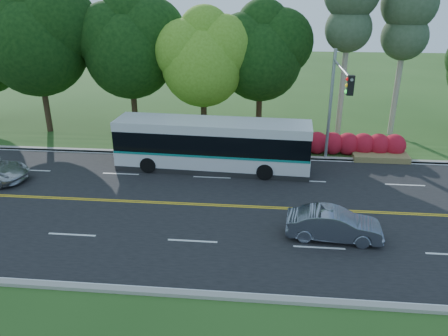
{
  "coord_description": "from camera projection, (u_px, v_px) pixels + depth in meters",
  "views": [
    {
      "loc": [
        2.48,
        -19.79,
        10.32
      ],
      "look_at": [
        0.36,
        2.0,
        1.27
      ],
      "focal_mm": 35.0,
      "sensor_mm": 36.0,
      "label": 1
    }
  ],
  "objects": [
    {
      "name": "transit_bus",
      "position": [
        212.0,
        146.0,
        26.27
      ],
      "size": [
        11.74,
        3.14,
        3.04
      ],
      "rotation": [
        0.0,
        0.0,
        -0.05
      ],
      "color": "silver",
      "rests_on": "road"
    },
    {
      "name": "sedan",
      "position": [
        334.0,
        225.0,
        19.15
      ],
      "size": [
        4.24,
        1.75,
        1.37
      ],
      "primitive_type": "imported",
      "rotation": [
        0.0,
        0.0,
        1.5
      ],
      "color": "slate",
      "rests_on": "road"
    },
    {
      "name": "curb_north",
      "position": [
        226.0,
        155.0,
        28.91
      ],
      "size": [
        60.0,
        0.3,
        0.15
      ],
      "primitive_type": "cube",
      "color": "#9D988E",
      "rests_on": "ground"
    },
    {
      "name": "lane_markings",
      "position": [
        211.0,
        205.0,
        22.37
      ],
      "size": [
        57.6,
        13.82,
        0.0
      ],
      "color": "gold",
      "rests_on": "road"
    },
    {
      "name": "traffic_signal",
      "position": [
        336.0,
        94.0,
        24.97
      ],
      "size": [
        0.42,
        6.1,
        7.0
      ],
      "color": "#96999E",
      "rests_on": "ground"
    },
    {
      "name": "ground",
      "position": [
        213.0,
        205.0,
        22.37
      ],
      "size": [
        120.0,
        120.0,
        0.0
      ],
      "primitive_type": "plane",
      "color": "#254A18",
      "rests_on": "ground"
    },
    {
      "name": "tree_row",
      "position": [
        161.0,
        42.0,
        31.41
      ],
      "size": [
        44.7,
        9.1,
        13.84
      ],
      "color": "black",
      "rests_on": "ground"
    },
    {
      "name": "road",
      "position": [
        213.0,
        205.0,
        22.36
      ],
      "size": [
        60.0,
        14.0,
        0.02
      ],
      "primitive_type": "cube",
      "color": "black",
      "rests_on": "ground"
    },
    {
      "name": "grass_verge",
      "position": [
        229.0,
        146.0,
        30.63
      ],
      "size": [
        60.0,
        4.0,
        0.1
      ],
      "primitive_type": "cube",
      "color": "#254A18",
      "rests_on": "ground"
    },
    {
      "name": "curb_south",
      "position": [
        190.0,
        294.0,
        15.76
      ],
      "size": [
        60.0,
        0.3,
        0.15
      ],
      "primitive_type": "cube",
      "color": "#9D988E",
      "rests_on": "ground"
    },
    {
      "name": "bougainvillea_hedge",
      "position": [
        335.0,
        144.0,
        28.95
      ],
      "size": [
        9.5,
        2.25,
        1.5
      ],
      "color": "#A60D1C",
      "rests_on": "ground"
    }
  ]
}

